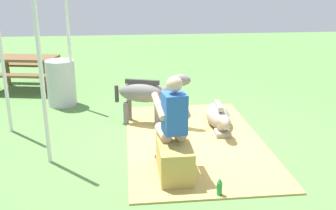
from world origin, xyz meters
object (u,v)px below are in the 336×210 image
Objects in this scene: hay_bale at (175,160)px; picnic_bench at (24,64)px; pony_lying at (218,117)px; tent_pole_right at (69,48)px; tent_pole_left at (42,81)px; soda_bottle at (219,187)px; person_seated at (172,119)px; water_barrel at (61,83)px; pony_standing at (147,93)px; tent_pole_mid at (3,62)px.

hay_bale is 5.43m from picnic_bench.
pony_lying is at bearing -126.75° from picnic_bench.
tent_pole_right is (1.48, 2.63, 0.99)m from pony_lying.
tent_pole_left reaches higher than picnic_bench.
person_seated is at bearing 33.94° from soda_bottle.
water_barrel is at bearing 68.70° from tent_pole_right.
water_barrel reaches higher than hay_bale.
pony_standing reaches higher than soda_bottle.
pony_lying is 4.86m from picnic_bench.
hay_bale is 3.76m from water_barrel.
person_seated is 1.06m from soda_bottle.
pony_lying is (-0.27, -1.21, -0.38)m from pony_standing.
pony_standing is at bearing -134.52° from picnic_bench.
pony_lying is at bearing -68.31° from tent_pole_left.
water_barrel is (3.08, 1.87, -0.28)m from person_seated.
water_barrel is 0.39× the size of tent_pole_right.
tent_pole_right is at bearing -138.62° from picnic_bench.
tent_pole_left is 1.52m from tent_pole_mid.
pony_lying is (1.51, -0.99, -0.55)m from person_seated.
tent_pole_mid is (1.71, 2.53, 0.45)m from person_seated.
tent_pole_mid is (-1.37, 0.66, 0.72)m from water_barrel.
pony_standing is 2.40m from tent_pole_mid.
pony_standing is 0.97× the size of pony_lying.
pony_standing is 1.43× the size of water_barrel.
person_seated is 1.02× the size of pony_standing.
soda_bottle is 2.68m from tent_pole_left.
tent_pole_mid reaches higher than pony_lying.
pony_standing is 0.55× the size of tent_pole_right.
water_barrel is 0.76m from tent_pole_right.
tent_pole_left is (0.45, 1.68, 0.45)m from person_seated.
tent_pole_right is at bearing 27.73° from hay_bale.
tent_pole_mid reaches higher than hay_bale.
person_seated reaches higher than pony_lying.
tent_pole_left and tent_pole_mid have the same top height.
tent_pole_mid reaches higher than soda_bottle.
tent_pole_left is (0.61, 1.70, 0.95)m from hay_bale.
person_seated is at bearing 5.77° from hay_bale.
soda_bottle is 4.41m from tent_pole_right.
water_barrel reaches higher than soda_bottle.
person_seated reaches higher than soda_bottle.
tent_pole_right reaches higher than pony_lying.
tent_pole_mid is at bearing 55.98° from person_seated.
tent_pole_right reaches higher than soda_bottle.
tent_pole_mid is (1.87, 2.55, 0.95)m from hay_bale.
tent_pole_mid is at bearing 34.02° from tent_pole_left.
person_seated is 1.80m from pony_standing.
soda_bottle is 0.10× the size of tent_pole_left.
hay_bale is at bearing -109.75° from tent_pole_left.
tent_pole_left is at bearing 111.69° from pony_lying.
hay_bale is 0.32× the size of tent_pole_left.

